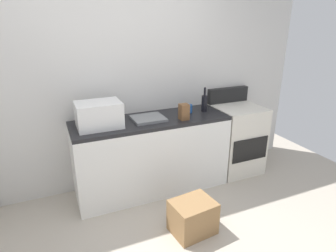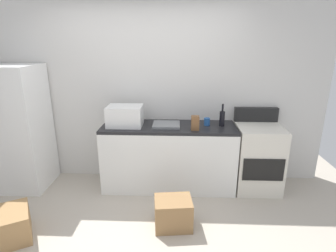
{
  "view_description": "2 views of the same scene",
  "coord_description": "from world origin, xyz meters",
  "px_view_note": "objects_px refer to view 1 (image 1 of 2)",
  "views": [
    {
      "loc": [
        -0.76,
        -1.73,
        1.97
      ],
      "look_at": [
        0.45,
        1.04,
        0.85
      ],
      "focal_mm": 30.73,
      "sensor_mm": 36.0,
      "label": 1
    },
    {
      "loc": [
        0.44,
        -2.3,
        1.99
      ],
      "look_at": [
        0.3,
        0.99,
        0.96
      ],
      "focal_mm": 29.13,
      "sensor_mm": 36.0,
      "label": 2
    }
  ],
  "objects_px": {
    "microwave": "(99,115)",
    "cardboard_box_large": "(193,217)",
    "knife_block": "(184,112)",
    "coffee_mug": "(189,109)",
    "stove_oven": "(236,138)",
    "wine_bottle": "(204,103)"
  },
  "relations": [
    {
      "from": "stove_oven",
      "to": "cardboard_box_large",
      "type": "bearing_deg",
      "value": -141.35
    },
    {
      "from": "wine_bottle",
      "to": "coffee_mug",
      "type": "height_order",
      "value": "wine_bottle"
    },
    {
      "from": "stove_oven",
      "to": "microwave",
      "type": "bearing_deg",
      "value": -179.14
    },
    {
      "from": "microwave",
      "to": "wine_bottle",
      "type": "distance_m",
      "value": 1.29
    },
    {
      "from": "knife_block",
      "to": "cardboard_box_large",
      "type": "relative_size",
      "value": 0.44
    },
    {
      "from": "stove_oven",
      "to": "knife_block",
      "type": "relative_size",
      "value": 6.11
    },
    {
      "from": "wine_bottle",
      "to": "cardboard_box_large",
      "type": "height_order",
      "value": "wine_bottle"
    },
    {
      "from": "cardboard_box_large",
      "to": "stove_oven",
      "type": "bearing_deg",
      "value": 38.65
    },
    {
      "from": "microwave",
      "to": "knife_block",
      "type": "bearing_deg",
      "value": -8.39
    },
    {
      "from": "microwave",
      "to": "wine_bottle",
      "type": "xyz_separation_m",
      "value": [
        1.29,
        0.04,
        -0.03
      ]
    },
    {
      "from": "microwave",
      "to": "knife_block",
      "type": "height_order",
      "value": "microwave"
    },
    {
      "from": "stove_oven",
      "to": "wine_bottle",
      "type": "distance_m",
      "value": 0.75
    },
    {
      "from": "knife_block",
      "to": "coffee_mug",
      "type": "bearing_deg",
      "value": 50.05
    },
    {
      "from": "microwave",
      "to": "coffee_mug",
      "type": "relative_size",
      "value": 4.6
    },
    {
      "from": "wine_bottle",
      "to": "cardboard_box_large",
      "type": "xyz_separation_m",
      "value": [
        -0.62,
        -0.92,
        -0.84
      ]
    },
    {
      "from": "stove_oven",
      "to": "knife_block",
      "type": "distance_m",
      "value": 1.04
    },
    {
      "from": "coffee_mug",
      "to": "microwave",
      "type": "bearing_deg",
      "value": -176.46
    },
    {
      "from": "cardboard_box_large",
      "to": "coffee_mug",
      "type": "bearing_deg",
      "value": 65.67
    },
    {
      "from": "microwave",
      "to": "cardboard_box_large",
      "type": "xyz_separation_m",
      "value": [
        0.67,
        -0.88,
        -0.87
      ]
    },
    {
      "from": "wine_bottle",
      "to": "coffee_mug",
      "type": "bearing_deg",
      "value": 171.94
    },
    {
      "from": "knife_block",
      "to": "cardboard_box_large",
      "type": "xyz_separation_m",
      "value": [
        -0.26,
        -0.74,
        -0.82
      ]
    },
    {
      "from": "stove_oven",
      "to": "cardboard_box_large",
      "type": "height_order",
      "value": "stove_oven"
    }
  ]
}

